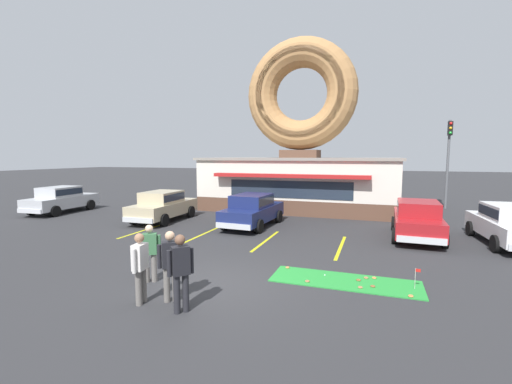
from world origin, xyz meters
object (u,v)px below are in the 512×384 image
at_px(car_red, 417,218).
at_px(traffic_light_pole, 449,152).
at_px(trash_bin, 384,211).
at_px(pedestrian_clipboard_woman, 181,269).
at_px(pedestrian_hooded_kid, 171,263).
at_px(car_silver, 61,198).
at_px(car_champagne, 163,205).
at_px(putting_flag_pin, 417,274).
at_px(pedestrian_blue_sweater_man, 150,251).
at_px(car_navy, 253,209).
at_px(pedestrian_leather_jacket_man, 140,265).
at_px(car_white, 509,223).
at_px(golf_ball, 325,275).

bearing_deg(car_red, traffic_light_pole, 74.48).
relative_size(car_red, trash_bin, 4.73).
bearing_deg(pedestrian_clipboard_woman, pedestrian_hooded_kid, 141.92).
xyz_separation_m(car_silver, car_champagne, (7.52, -0.24, 0.00)).
height_order(putting_flag_pin, pedestrian_blue_sweater_man, pedestrian_blue_sweater_man).
bearing_deg(car_navy, pedestrian_blue_sweater_man, -90.63).
relative_size(car_champagne, car_red, 1.00).
xyz_separation_m(pedestrian_hooded_kid, pedestrian_leather_jacket_man, (-0.60, -0.33, -0.02)).
height_order(car_navy, car_champagne, same).
relative_size(pedestrian_clipboard_woman, trash_bin, 1.81).
bearing_deg(pedestrian_hooded_kid, pedestrian_leather_jacket_man, -151.15).
relative_size(trash_bin, traffic_light_pole, 0.17).
xyz_separation_m(car_red, traffic_light_pole, (2.70, 9.72, 2.84)).
height_order(pedestrian_blue_sweater_man, traffic_light_pole, traffic_light_pole).
bearing_deg(traffic_light_pole, car_navy, -136.17).
distance_m(car_silver, pedestrian_leather_jacket_man, 16.06).
bearing_deg(car_silver, car_champagne, -1.80).
bearing_deg(car_white, traffic_light_pole, 93.18).
relative_size(car_white, pedestrian_hooded_kid, 2.72).
height_order(car_white, traffic_light_pole, traffic_light_pole).
bearing_deg(pedestrian_leather_jacket_man, pedestrian_blue_sweater_man, 118.02).
height_order(putting_flag_pin, car_navy, car_navy).
bearing_deg(trash_bin, pedestrian_blue_sweater_man, -117.75).
bearing_deg(car_navy, putting_flag_pin, -42.50).
relative_size(golf_ball, traffic_light_pole, 0.01).
bearing_deg(golf_ball, trash_bin, 79.95).
xyz_separation_m(car_red, pedestrian_blue_sweater_man, (-7.48, -7.97, 0.01)).
bearing_deg(putting_flag_pin, car_navy, 137.50).
height_order(golf_ball, car_champagne, car_champagne).
bearing_deg(pedestrian_leather_jacket_man, putting_flag_pin, 26.08).
xyz_separation_m(car_silver, pedestrian_clipboard_woman, (14.27, -9.34, 0.11)).
bearing_deg(pedestrian_blue_sweater_man, car_champagne, 122.43).
xyz_separation_m(car_navy, car_white, (10.63, -0.08, 0.00)).
bearing_deg(golf_ball, pedestrian_blue_sweater_man, -156.07).
bearing_deg(car_champagne, car_navy, 2.66).
xyz_separation_m(putting_flag_pin, pedestrian_leather_jacket_man, (-6.21, -3.04, 0.50)).
relative_size(golf_ball, trash_bin, 0.04).
relative_size(putting_flag_pin, pedestrian_clipboard_woman, 0.31).
bearing_deg(car_red, car_navy, 179.78).
relative_size(putting_flag_pin, car_champagne, 0.12).
distance_m(car_champagne, trash_bin, 11.91).
relative_size(car_silver, car_white, 1.00).
bearing_deg(pedestrian_clipboard_woman, traffic_light_pole, 66.25).
height_order(car_champagne, car_red, same).
height_order(golf_ball, car_navy, car_navy).
distance_m(pedestrian_blue_sweater_man, trash_bin, 13.41).
bearing_deg(traffic_light_pole, trash_bin, -124.04).
distance_m(car_navy, pedestrian_leather_jacket_man, 9.27).
bearing_deg(putting_flag_pin, car_white, 57.88).
relative_size(golf_ball, car_silver, 0.01).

